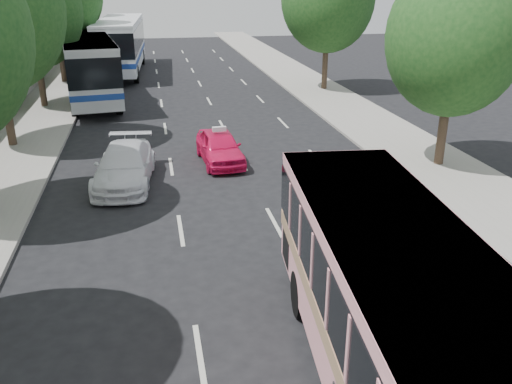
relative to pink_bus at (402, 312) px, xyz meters
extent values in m
plane|color=black|center=(-1.30, 4.00, -1.99)|extent=(120.00, 120.00, 0.00)
cube|color=#9E998E|center=(-9.80, 24.00, -1.92)|extent=(4.00, 90.00, 0.15)
cube|color=#9E998E|center=(7.20, 24.00, -1.93)|extent=(4.00, 90.00, 0.12)
cube|color=#9E998E|center=(-11.60, 24.00, -1.09)|extent=(0.30, 90.00, 1.50)
cylinder|color=#38281E|center=(-10.00, 18.00, -0.09)|extent=(0.36, 0.36, 3.80)
cylinder|color=#38281E|center=(-9.90, 26.00, -0.25)|extent=(0.36, 0.36, 3.50)
ellipsoid|color=#194619|center=(-9.90, 26.00, 3.43)|extent=(5.52, 5.52, 6.35)
cylinder|color=#38281E|center=(-9.80, 34.00, 0.00)|extent=(0.36, 0.36, 3.99)
cylinder|color=#38281E|center=(-10.00, 42.00, -0.13)|extent=(0.36, 0.36, 3.72)
cylinder|color=#38281E|center=(7.40, 12.00, -0.38)|extent=(0.36, 0.36, 3.23)
ellipsoid|color=#194619|center=(7.40, 12.00, 3.02)|extent=(5.10, 5.10, 5.87)
sphere|color=#194619|center=(7.80, 11.70, 4.04)|extent=(3.32, 3.31, 3.31)
cylinder|color=#38281E|center=(7.70, 28.00, -0.09)|extent=(0.36, 0.36, 3.80)
cube|color=pink|center=(0.00, 0.00, -0.13)|extent=(3.42, 10.21, 2.68)
cube|color=#9E7A59|center=(0.00, 0.00, -0.44)|extent=(3.46, 10.23, 0.35)
cube|color=black|center=(0.00, 0.00, 0.36)|extent=(3.47, 10.24, 1.10)
cube|color=pink|center=(0.00, 0.00, 1.13)|extent=(3.44, 10.23, 0.16)
cylinder|color=black|center=(-0.82, 3.10, -1.47)|extent=(0.40, 1.07, 1.04)
cylinder|color=black|center=(1.38, 2.89, -1.47)|extent=(0.40, 1.07, 1.04)
imported|color=#EA1454|center=(-1.19, 14.16, -1.33)|extent=(1.82, 3.98, 1.32)
imported|color=white|center=(-4.92, 12.38, -1.29)|extent=(2.42, 4.99, 1.40)
cube|color=silver|center=(-7.33, 27.79, 0.18)|extent=(4.35, 12.82, 3.20)
cube|color=black|center=(-7.33, 27.79, 0.57)|extent=(4.40, 12.86, 1.57)
cube|color=navy|center=(-7.33, 27.79, -0.63)|extent=(4.39, 12.85, 0.31)
cube|color=silver|center=(-7.33, 27.79, 1.71)|extent=(4.37, 12.85, 0.15)
cylinder|color=black|center=(-9.05, 31.58, -1.42)|extent=(0.49, 1.19, 1.15)
cylinder|color=black|center=(-6.69, 31.90, -1.42)|extent=(0.49, 1.19, 1.15)
cylinder|color=black|center=(-7.92, 23.27, -1.42)|extent=(0.49, 1.19, 1.15)
cylinder|color=black|center=(-5.56, 23.59, -1.42)|extent=(0.49, 1.19, 1.15)
cube|color=white|center=(-5.80, 37.93, 0.37)|extent=(3.52, 13.77, 3.47)
cube|color=black|center=(-5.80, 37.93, 0.79)|extent=(3.57, 13.81, 1.71)
cube|color=navy|center=(-5.80, 37.93, -0.52)|extent=(3.56, 13.80, 0.34)
cube|color=white|center=(-5.80, 37.93, 2.02)|extent=(3.54, 13.79, 0.16)
cylinder|color=black|center=(-6.90, 42.31, -1.37)|extent=(0.42, 1.27, 1.25)
cylinder|color=black|center=(-4.30, 42.19, -1.37)|extent=(0.42, 1.27, 1.25)
cylinder|color=black|center=(-7.32, 33.21, -1.37)|extent=(0.42, 1.27, 1.25)
cylinder|color=black|center=(-4.72, 33.09, -1.37)|extent=(0.42, 1.27, 1.25)
cube|color=silver|center=(-1.19, 14.16, -0.58)|extent=(0.56, 0.22, 0.18)
camera|label=1|loc=(-3.80, -6.91, 5.11)|focal=38.00mm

